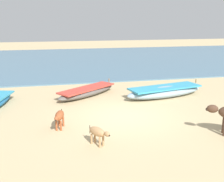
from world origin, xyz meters
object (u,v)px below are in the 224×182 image
fishing_boat_0 (87,92)px  calf_far_rust (59,116)px  fishing_boat_2 (165,91)px  calf_near_tan (98,133)px

fishing_boat_0 → calf_far_rust: (-1.57, -4.23, 0.23)m
fishing_boat_0 → fishing_boat_2: 4.03m
fishing_boat_0 → calf_far_rust: size_ratio=3.56×
calf_near_tan → calf_far_rust: bearing=-179.0°
fishing_boat_0 → calf_near_tan: bearing=-131.7°
fishing_boat_2 → calf_far_rust: bearing=-162.4°
calf_near_tan → calf_far_rust: size_ratio=0.85×
fishing_boat_2 → calf_far_rust: size_ratio=4.46×
calf_far_rust → fishing_boat_0: bearing=174.0°
fishing_boat_0 → calf_near_tan: 5.92m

